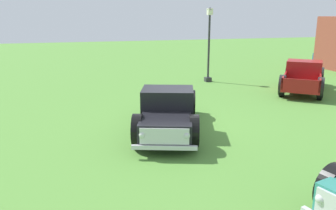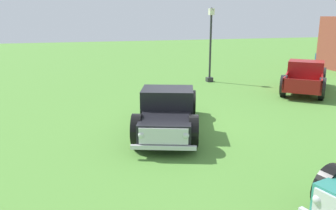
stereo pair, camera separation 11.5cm
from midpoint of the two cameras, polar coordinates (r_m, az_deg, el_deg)
ground_plane at (r=12.50m, az=1.93°, el=-3.69°), size 80.00×80.00×0.00m
pickup_truck_foreground at (r=11.68m, az=0.19°, el=-1.23°), size 5.35×3.27×1.54m
pickup_truck_behind_left at (r=19.79m, az=21.63°, el=4.39°), size 5.10×4.59×1.56m
lamp_post_near at (r=20.72m, az=7.11°, el=9.92°), size 0.36×0.36×4.28m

